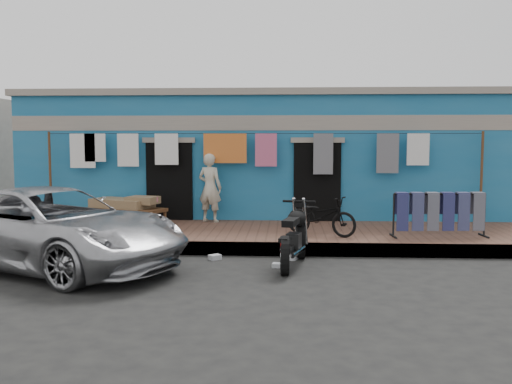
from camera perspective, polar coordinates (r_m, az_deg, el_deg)
name	(u,v)px	position (r m, az deg, el deg)	size (l,w,h in m)	color
ground	(249,275)	(9.17, -0.70, -8.30)	(80.00, 80.00, 0.00)	black
sidewalk	(259,236)	(12.09, 0.26, -4.42)	(28.00, 3.00, 0.25)	brown
curb	(255,249)	(10.66, -0.13, -5.71)	(28.00, 0.10, 0.25)	gray
building	(266,157)	(15.91, 0.99, 3.53)	(12.20, 5.20, 3.36)	#196192
clothesline	(236,154)	(13.21, -1.97, 3.79)	(10.06, 0.06, 2.10)	brown
car	(50,227)	(10.17, -19.89, -3.27)	(2.26, 4.96, 1.40)	#B1B1B6
seated_person	(210,188)	(13.27, -4.63, 0.43)	(0.57, 0.38, 1.59)	beige
bicycle	(321,212)	(11.41, 6.53, -1.95)	(0.52, 1.48, 0.96)	black
motorcycle	(293,235)	(9.74, 3.76, -4.28)	(0.94, 1.76, 1.08)	black
charpoy	(129,210)	(13.36, -12.63, -1.79)	(1.97, 1.49, 0.60)	brown
jeans_rack	(439,214)	(11.74, 17.85, -2.09)	(1.92, 0.52, 0.91)	black
litter_a	(215,257)	(10.35, -4.12, -6.52)	(0.20, 0.15, 0.09)	silver
litter_b	(293,257)	(10.32, 3.68, -6.54)	(0.18, 0.14, 0.09)	silver
litter_c	(277,265)	(9.72, 2.07, -7.32)	(0.17, 0.14, 0.07)	silver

